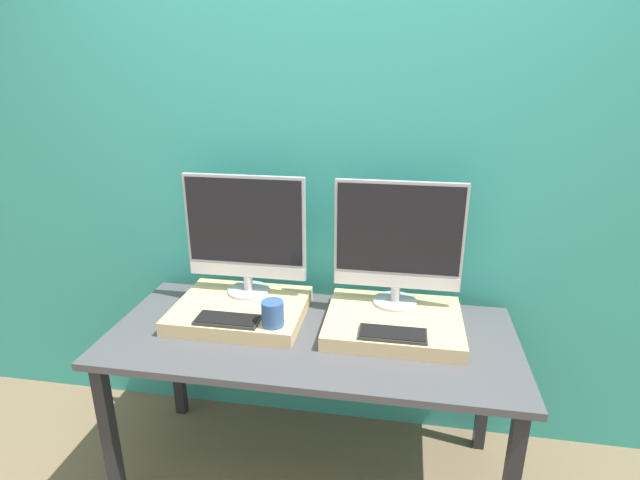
% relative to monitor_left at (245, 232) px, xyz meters
% --- Properties ---
extents(wall_back, '(8.00, 0.04, 2.60)m').
position_rel_monitor_left_xyz_m(wall_back, '(0.33, 0.22, 0.22)').
color(wall_back, teal).
rests_on(wall_back, ground_plane).
extents(workbench, '(1.66, 0.74, 0.73)m').
position_rel_monitor_left_xyz_m(workbench, '(0.33, -0.21, -0.42)').
color(workbench, '#47474C').
rests_on(workbench, ground_plane).
extents(wooden_riser_left, '(0.56, 0.45, 0.06)m').
position_rel_monitor_left_xyz_m(wooden_riser_left, '(0.00, -0.12, -0.32)').
color(wooden_riser_left, '#D6B77F').
rests_on(wooden_riser_left, workbench).
extents(monitor_left, '(0.54, 0.19, 0.54)m').
position_rel_monitor_left_xyz_m(monitor_left, '(0.00, 0.00, 0.00)').
color(monitor_left, '#B2B2B7').
rests_on(monitor_left, wooden_riser_left).
extents(keyboard_left, '(0.26, 0.11, 0.01)m').
position_rel_monitor_left_xyz_m(keyboard_left, '(0.00, -0.28, -0.28)').
color(keyboard_left, '#2D2D2D').
rests_on(keyboard_left, wooden_riser_left).
extents(mug, '(0.09, 0.09, 0.10)m').
position_rel_monitor_left_xyz_m(mug, '(0.19, -0.28, -0.24)').
color(mug, '#335693').
rests_on(mug, wooden_riser_left).
extents(wooden_riser_right, '(0.56, 0.45, 0.06)m').
position_rel_monitor_left_xyz_m(wooden_riser_right, '(0.66, -0.12, -0.32)').
color(wooden_riser_right, '#D6B77F').
rests_on(wooden_riser_right, workbench).
extents(monitor_right, '(0.54, 0.19, 0.54)m').
position_rel_monitor_left_xyz_m(monitor_right, '(0.66, 0.00, 0.00)').
color(monitor_right, '#B2B2B7').
rests_on(monitor_right, wooden_riser_right).
extents(keyboard_right, '(0.26, 0.11, 0.01)m').
position_rel_monitor_left_xyz_m(keyboard_right, '(0.66, -0.28, -0.28)').
color(keyboard_right, '#2D2D2D').
rests_on(keyboard_right, wooden_riser_right).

